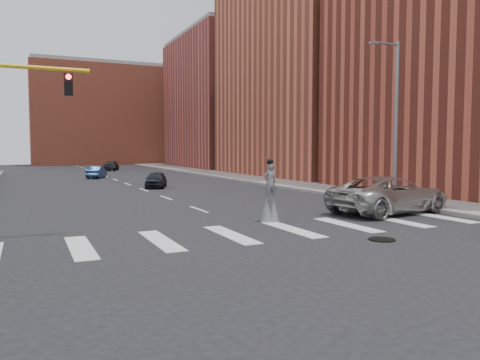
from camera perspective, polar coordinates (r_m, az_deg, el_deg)
ground_plane at (r=16.59m, az=4.37°, el=-6.93°), size 160.00×160.00×0.00m
sidewalk_right at (r=44.33m, az=2.79°, el=0.05°), size 5.00×90.00×0.18m
manhole at (r=16.69m, az=16.90°, el=-6.95°), size 0.90×0.90×0.04m
building_mid at (r=54.13m, az=9.50°, el=13.36°), size 16.00×22.00×24.00m
building_far at (r=74.82m, az=-1.04°, el=9.26°), size 16.00×22.00×20.00m
building_backdrop at (r=93.46m, az=-16.23°, el=7.44°), size 26.00×14.00×18.00m
streetlight at (r=27.69m, az=18.36°, el=7.43°), size 2.05×0.20×9.00m
stilt_performer at (r=19.71m, az=3.66°, el=-2.23°), size 0.84×0.52×2.68m
suv_crossing at (r=23.48m, az=17.73°, el=-1.72°), size 6.71×3.85×1.76m
car_near at (r=37.14m, az=-10.19°, el=0.05°), size 2.67×3.97×1.25m
car_mid at (r=50.08m, az=-17.09°, el=0.93°), size 2.57×3.93×1.22m
car_far at (r=65.80m, az=-15.49°, el=1.65°), size 3.06×4.57×1.23m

